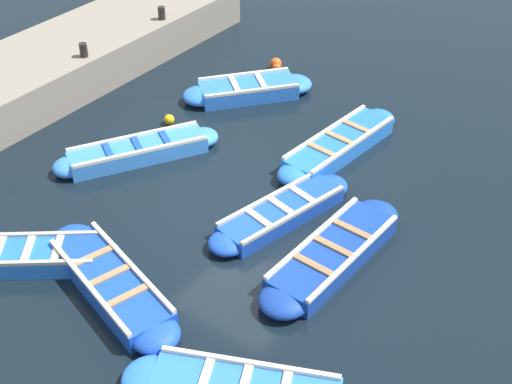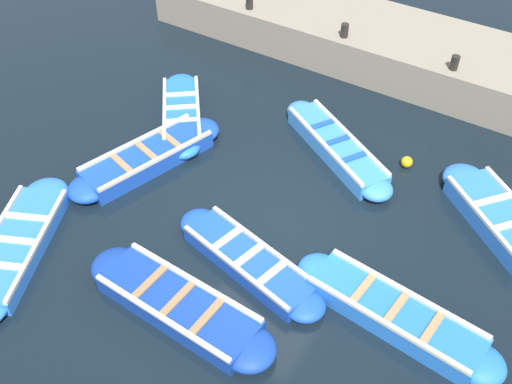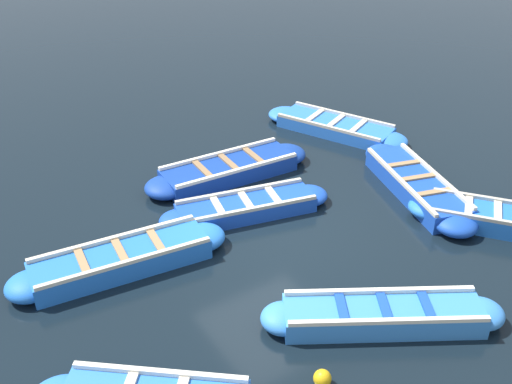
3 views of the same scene
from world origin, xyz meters
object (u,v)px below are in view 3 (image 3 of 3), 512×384
Objects in this scene: boat_centre at (416,186)px; boat_drifting at (121,260)px; buoy_white_drifting at (322,378)px; boat_alongside at (383,316)px; boat_far_corner at (246,207)px; boat_stern_in at (229,170)px; boat_broadside at (496,219)px; boat_mid_row at (335,127)px.

boat_drifting is at bearing 81.37° from boat_centre.
boat_alongside is at bearing -74.08° from buoy_white_drifting.
buoy_white_drifting is (-4.25, 1.41, -0.03)m from boat_far_corner.
boat_alongside reaches higher than boat_stern_in.
boat_centre is at bearing 12.24° from boat_broadside.
boat_drifting reaches higher than boat_alongside.
boat_stern_in is 6.05m from buoy_white_drifting.
boat_far_corner is at bearing 52.03° from boat_broadside.
buoy_white_drifting is (-1.26, 5.24, -0.05)m from boat_broadside.
boat_drifting is at bearing 39.32° from boat_alongside.
boat_alongside is 4.21m from boat_centre.
boat_mid_row is at bearing -8.41° from boat_centre.
boat_stern_in is at bearing 98.86° from boat_mid_row.
boat_drifting is 15.51× the size of buoy_white_drifting.
boat_drifting is 6.29m from boat_centre.
boat_far_corner is 0.91× the size of boat_stern_in.
boat_centre is (-3.29, 0.49, 0.04)m from boat_mid_row.
boat_broadside is 0.79× the size of boat_stern_in.
boat_centre is (-2.75, -2.97, 0.01)m from boat_stern_in.
boat_centre is at bearing -58.38° from buoy_white_drifting.
boat_alongside is 6.99m from boat_mid_row.
boat_broadside is at bearing 178.74° from boat_mid_row.
boat_mid_row is (5.02, -0.11, -0.03)m from boat_broadside.
buoy_white_drifting is at bearing 161.67° from boat_far_corner.
boat_far_corner reaches higher than boat_mid_row.
boat_stern_in reaches higher than boat_broadside.
boat_stern_in reaches higher than boat_mid_row.
boat_drifting is 1.02× the size of boat_mid_row.
boat_mid_row is at bearing -40.42° from buoy_white_drifting.
boat_mid_row is 0.99× the size of boat_centre.
buoy_white_drifting is at bearing 139.58° from boat_mid_row.
boat_drifting reaches higher than boat_far_corner.
boat_broadside is at bearing -143.23° from boat_stern_in.
boat_mid_row is at bearing -33.21° from boat_alongside.
boat_broadside reaches higher than boat_far_corner.
boat_drifting is 7.12m from boat_broadside.
boat_drifting is at bearing 18.92° from buoy_white_drifting.
boat_mid_row is 15.18× the size of buoy_white_drifting.
boat_broadside reaches higher than boat_mid_row.
boat_mid_row is 3.33m from boat_centre.
boat_drifting is 3.71m from boat_stern_in.
boat_centre is at bearing 171.59° from boat_mid_row.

